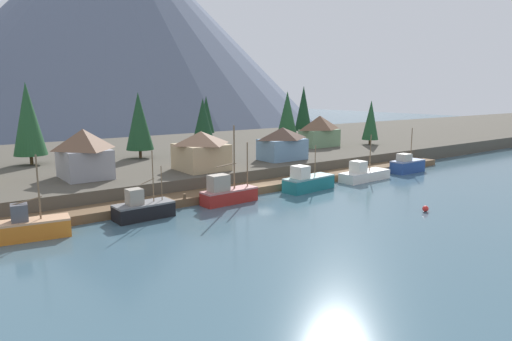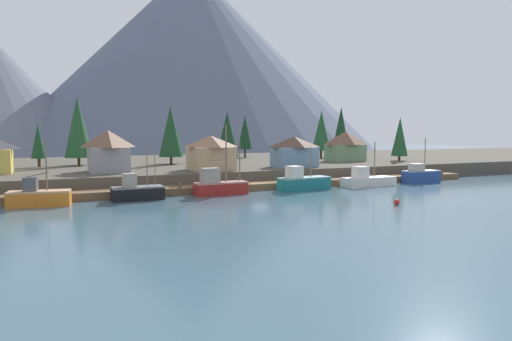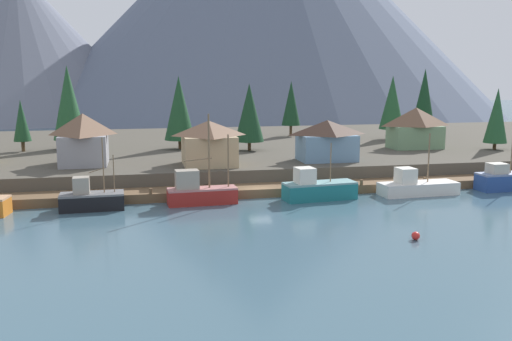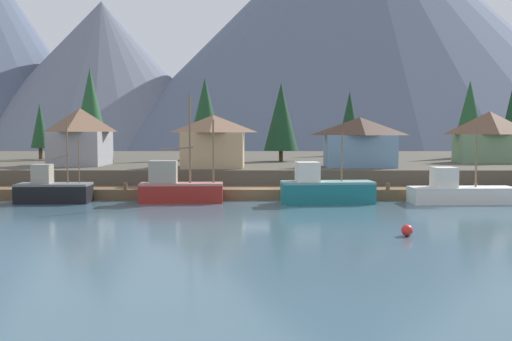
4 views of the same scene
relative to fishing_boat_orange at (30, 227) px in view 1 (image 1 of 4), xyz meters
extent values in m
cube|color=#3D5B6B|center=(29.24, 21.81, -1.60)|extent=(400.00, 400.00, 1.00)
cube|color=brown|center=(29.24, 3.81, -0.60)|extent=(80.00, 4.00, 1.00)
cylinder|color=brown|center=(1.24, 2.01, -0.30)|extent=(0.36, 0.36, 1.60)
cylinder|color=brown|center=(9.24, 2.01, -0.30)|extent=(0.36, 0.36, 1.60)
cylinder|color=brown|center=(17.24, 2.01, -0.30)|extent=(0.36, 0.36, 1.60)
cylinder|color=brown|center=(25.24, 2.01, -0.30)|extent=(0.36, 0.36, 1.60)
cylinder|color=brown|center=(33.24, 2.01, -0.30)|extent=(0.36, 0.36, 1.60)
cylinder|color=brown|center=(41.24, 2.01, -0.30)|extent=(0.36, 0.36, 1.60)
cylinder|color=brown|center=(49.24, 2.01, -0.30)|extent=(0.36, 0.36, 1.60)
cylinder|color=brown|center=(57.24, 2.01, -0.30)|extent=(0.36, 0.36, 1.60)
cylinder|color=brown|center=(65.24, 2.01, -0.30)|extent=(0.36, 0.36, 1.60)
cube|color=#4C473D|center=(29.24, 33.81, 0.15)|extent=(400.00, 56.00, 2.50)
cone|color=slate|center=(62.03, 146.23, 40.88)|extent=(167.03, 167.03, 83.96)
cube|color=#CC6B1E|center=(0.08, -0.01, -0.29)|extent=(7.01, 3.38, 1.61)
cube|color=tan|center=(0.08, -0.01, 0.61)|extent=(7.01, 3.38, 0.20)
cube|color=#4C4C51|center=(-0.79, 0.12, 1.52)|extent=(1.63, 1.63, 1.61)
cylinder|color=brown|center=(0.94, -0.14, 3.76)|extent=(0.16, 0.16, 6.10)
cylinder|color=brown|center=(-0.12, 0.02, 2.56)|extent=(2.63, 0.51, 0.66)
cube|color=black|center=(11.32, 0.21, -0.34)|extent=(6.41, 2.93, 1.52)
cube|color=slate|center=(11.32, 0.21, 0.52)|extent=(6.41, 2.93, 0.20)
cube|color=gray|center=(10.33, 0.17, 1.46)|extent=(1.65, 1.54, 1.69)
cylinder|color=brown|center=(12.55, 0.25, 3.44)|extent=(0.12, 0.12, 5.64)
cylinder|color=brown|center=(13.56, 0.29, 2.55)|extent=(0.10, 0.10, 3.85)
cylinder|color=brown|center=(11.89, 0.23, 2.93)|extent=(1.60, 0.14, 0.55)
cube|color=maroon|center=(22.58, 0.41, -0.33)|extent=(7.40, 2.58, 1.54)
cube|color=#AD6C6A|center=(22.58, 0.41, 0.54)|extent=(7.40, 2.58, 0.20)
cube|color=gray|center=(20.99, 0.33, 1.63)|extent=(2.48, 1.76, 1.98)
cylinder|color=brown|center=(23.36, 0.44, 4.56)|extent=(0.19, 0.19, 7.82)
cylinder|color=brown|center=(25.42, 0.54, 3.45)|extent=(0.16, 0.16, 5.62)
cylinder|color=brown|center=(22.19, 0.39, 3.70)|extent=(2.94, 0.27, 0.35)
cube|color=#196B70|center=(35.49, -0.06, -0.23)|extent=(8.24, 3.46, 1.73)
cube|color=#679496|center=(35.49, -0.06, 0.73)|extent=(8.24, 3.46, 0.20)
cube|color=silver|center=(33.70, -0.24, 1.68)|extent=(2.13, 2.21, 1.71)
cylinder|color=brown|center=(36.74, 0.06, 2.97)|extent=(0.13, 0.13, 4.28)
cube|color=silver|center=(47.35, 0.00, -0.49)|extent=(9.22, 3.32, 1.22)
cube|color=silver|center=(47.35, 0.00, 0.22)|extent=(9.22, 3.32, 0.20)
cube|color=silver|center=(45.68, -0.07, 1.20)|extent=(2.01, 2.12, 1.75)
cylinder|color=brown|center=(48.51, 0.06, 3.12)|extent=(0.16, 0.16, 5.60)
cube|color=navy|center=(58.66, 0.33, -0.17)|extent=(6.54, 2.71, 1.86)
cube|color=#6C7DA2|center=(58.66, 0.33, 0.86)|extent=(6.54, 2.71, 0.20)
cube|color=#B2AD9E|center=(57.58, 0.30, 1.56)|extent=(2.11, 1.83, 1.20)
cylinder|color=brown|center=(59.42, 0.34, 3.69)|extent=(0.14, 0.14, 5.45)
cube|color=#6B8E66|center=(57.47, 20.42, 3.12)|extent=(7.69, 4.33, 3.43)
pyramid|color=brown|center=(57.47, 20.42, 6.23)|extent=(8.07, 4.55, 2.79)
cube|color=tan|center=(24.66, 10.81, 3.25)|extent=(6.34, 6.59, 3.70)
pyramid|color=brown|center=(24.66, 10.81, 6.02)|extent=(6.65, 6.92, 1.83)
cube|color=#6689A8|center=(40.19, 11.35, 3.10)|extent=(7.21, 4.81, 3.40)
pyramid|color=#422D23|center=(40.19, 11.35, 5.75)|extent=(7.57, 5.05, 1.90)
cube|color=gray|center=(9.46, 14.49, 3.28)|extent=(5.62, 6.82, 3.76)
pyramid|color=brown|center=(9.46, 14.49, 6.48)|extent=(5.90, 7.16, 2.62)
cylinder|color=#4C3823|center=(6.08, 30.45, 2.13)|extent=(0.50, 0.50, 1.46)
cone|color=#1E4C28|center=(6.08, 30.45, 8.40)|extent=(4.86, 4.86, 11.06)
cylinder|color=#4C3823|center=(32.24, 23.23, 2.08)|extent=(0.50, 0.50, 1.37)
cone|color=#14381E|center=(32.24, 23.23, 7.03)|extent=(4.32, 4.32, 8.52)
cylinder|color=#4C3823|center=(43.65, 41.48, 2.40)|extent=(0.50, 0.50, 1.99)
cone|color=#14381E|center=(43.65, 41.48, 7.42)|extent=(3.44, 3.44, 8.06)
cylinder|color=#4C3823|center=(59.30, 32.59, 2.31)|extent=(0.50, 0.50, 1.83)
cone|color=#1E4C28|center=(59.30, 32.59, 7.81)|extent=(4.27, 4.27, 9.17)
cylinder|color=#4C3823|center=(22.28, 27.16, 2.11)|extent=(0.50, 0.50, 1.41)
cone|color=#194223|center=(22.28, 27.16, 7.58)|extent=(4.58, 4.58, 9.54)
cylinder|color=#4C3823|center=(68.67, 16.80, 1.91)|extent=(0.50, 0.50, 1.02)
cone|color=#1E4C28|center=(68.67, 16.80, 6.50)|extent=(3.42, 3.42, 8.17)
cylinder|color=#4C3823|center=(67.03, 35.74, 2.25)|extent=(0.50, 0.50, 1.70)
cone|color=#14381E|center=(67.03, 35.74, 8.37)|extent=(4.09, 4.09, 10.55)
sphere|color=red|center=(38.41, -16.47, -0.75)|extent=(0.70, 0.70, 0.70)
camera|label=1|loc=(-7.65, -45.79, 12.70)|focal=32.14mm
camera|label=2|loc=(1.49, -57.54, 7.49)|focal=31.70mm
camera|label=3|loc=(16.15, -57.55, 12.38)|focal=39.22mm
camera|label=4|loc=(29.49, -51.95, 5.22)|focal=41.68mm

